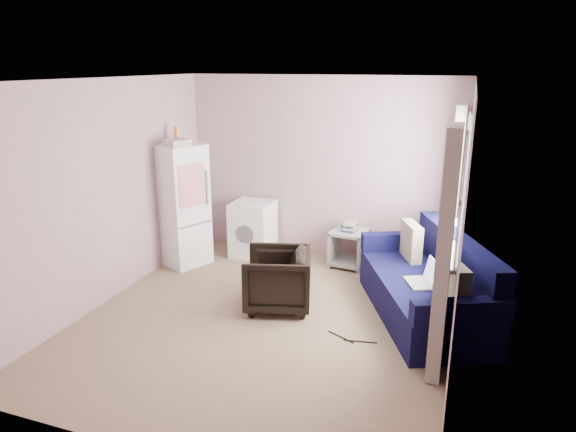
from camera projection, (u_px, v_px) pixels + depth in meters
name	position (u px, v px, depth m)	size (l,w,h in m)	color
room	(266.00, 208.00, 5.16)	(3.84, 4.24, 2.54)	#8D765C
armchair	(277.00, 277.00, 5.71)	(0.71, 0.67, 0.73)	black
fridge	(182.00, 204.00, 6.86)	(0.74, 0.74, 1.86)	white
washing_machine	(253.00, 228.00, 7.27)	(0.55, 0.56, 0.78)	white
side_table	(349.00, 245.00, 6.90)	(0.51, 0.51, 0.62)	gray
sofa	(429.00, 288.00, 5.50)	(1.68, 2.22, 0.90)	#0B0B34
window_dressing	(450.00, 220.00, 5.26)	(0.17, 2.62, 2.18)	white
floor_cables	(351.00, 339.00, 5.11)	(0.51, 0.16, 0.01)	black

